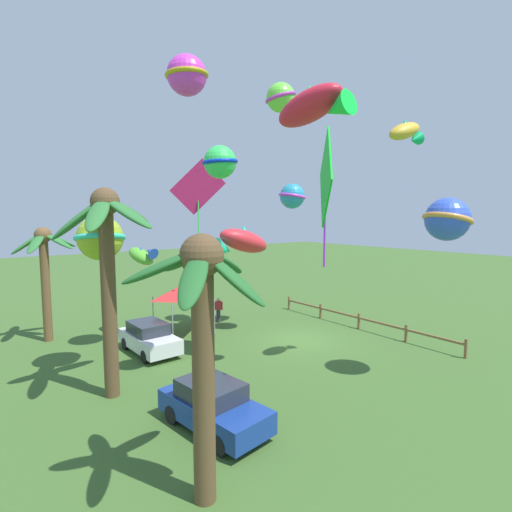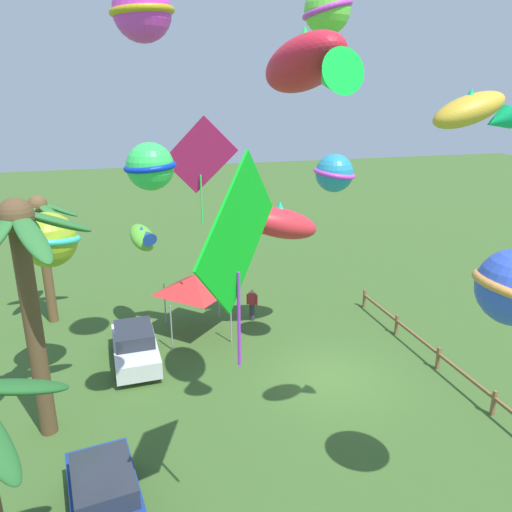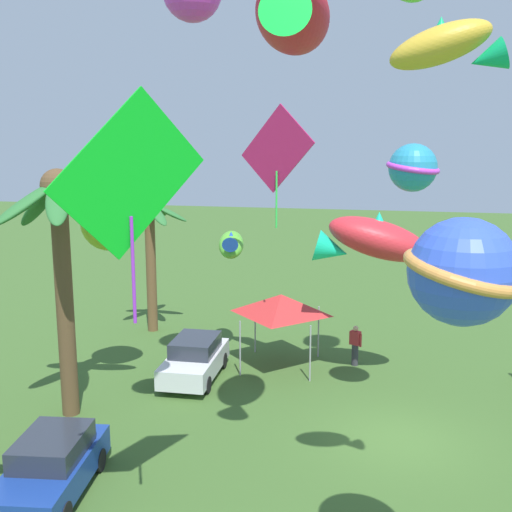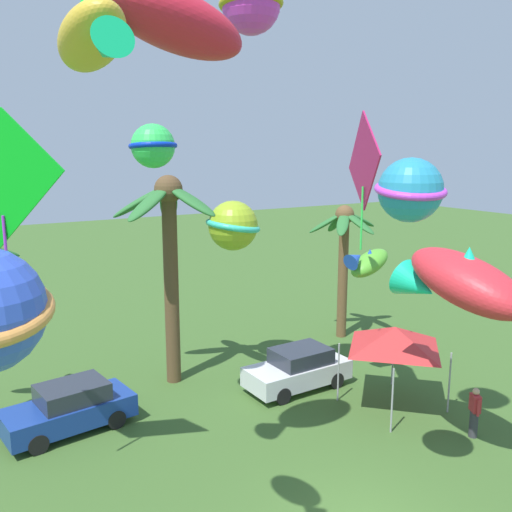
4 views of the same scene
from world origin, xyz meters
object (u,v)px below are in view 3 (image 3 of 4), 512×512
object	(u,v)px
kite_fish_6	(447,46)
kite_ball_2	(148,134)
kite_fish_4	(372,240)
festival_tent	(281,304)
parked_car_0	(52,466)
kite_fish_9	(292,17)
kite_fish_10	(231,244)
kite_diamond_5	(130,178)
palm_tree_0	(150,234)
kite_diamond_3	(277,151)
kite_ball_1	(463,272)
parked_car_1	(195,359)
palm_tree_2	(61,240)
spectator_0	(355,345)
kite_ball_7	(413,168)
kite_ball_0	(109,223)

from	to	relation	value
kite_fish_6	kite_ball_2	bearing A→B (deg)	63.75
kite_fish_4	festival_tent	bearing A→B (deg)	71.15
parked_car_0	kite_fish_9	xyz separation A→B (m)	(1.28, -5.65, 10.46)
kite_fish_4	kite_fish_10	xyz separation A→B (m)	(1.74, 5.44, -0.61)
kite_fish_9	kite_diamond_5	bearing A→B (deg)	140.32
palm_tree_0	kite_diamond_3	world-z (taller)	kite_diamond_3
kite_fish_6	kite_fish_10	distance (m)	14.47
palm_tree_0	kite_ball_1	bearing A→B (deg)	-143.90
parked_car_1	kite_fish_6	bearing A→B (deg)	-139.82
palm_tree_0	kite_fish_6	bearing A→B (deg)	-141.38
palm_tree_2	spectator_0	bearing A→B (deg)	-54.07
kite_diamond_3	kite_ball_7	world-z (taller)	kite_diamond_3
spectator_0	kite_fish_6	world-z (taller)	kite_fish_6
palm_tree_0	parked_car_0	bearing A→B (deg)	-169.02
palm_tree_2	festival_tent	size ratio (longest dim) A/B	2.72
kite_ball_0	palm_tree_2	bearing A→B (deg)	169.75
palm_tree_2	kite_fish_10	world-z (taller)	palm_tree_2
kite_diamond_5	kite_ball_7	distance (m)	9.00
kite_fish_6	kite_fish_10	world-z (taller)	kite_fish_6
spectator_0	kite_diamond_3	bearing A→B (deg)	131.82
kite_ball_0	kite_ball_1	xyz separation A→B (m)	(-9.40, -10.39, 0.79)
palm_tree_2	spectator_0	world-z (taller)	palm_tree_2
kite_diamond_3	palm_tree_0	bearing A→B (deg)	53.38
parked_car_0	kite_diamond_3	size ratio (longest dim) A/B	0.99
parked_car_0	kite_fish_6	xyz separation A→B (m)	(-1.03, -8.69, 9.44)
parked_car_1	kite_fish_4	distance (m)	7.68
kite_ball_0	kite_diamond_3	world-z (taller)	kite_diamond_3
kite_ball_2	kite_diamond_5	bearing A→B (deg)	-162.56
kite_fish_10	kite_fish_4	bearing A→B (deg)	-107.73
spectator_0	kite_fish_4	xyz separation A→B (m)	(-1.79, -0.52, 4.43)
parked_car_1	kite_ball_2	size ratio (longest dim) A/B	2.77
palm_tree_2	kite_fish_9	xyz separation A→B (m)	(-2.97, -7.49, 5.57)
kite_ball_7	parked_car_0	bearing A→B (deg)	122.98
palm_tree_0	parked_car_0	size ratio (longest dim) A/B	1.52
palm_tree_2	festival_tent	world-z (taller)	palm_tree_2
palm_tree_2	kite_ball_1	bearing A→B (deg)	-122.99
festival_tent	kite_ball_0	xyz separation A→B (m)	(-3.21, 5.39, 3.39)
kite_ball_2	kite_ball_0	bearing A→B (deg)	37.15
kite_fish_6	parked_car_1	bearing A→B (deg)	40.18
kite_ball_0	kite_fish_4	size ratio (longest dim) A/B	0.61
kite_ball_1	kite_ball_7	size ratio (longest dim) A/B	1.05
palm_tree_2	palm_tree_0	bearing A→B (deg)	4.48
palm_tree_2	festival_tent	xyz separation A→B (m)	(5.59, -5.82, -3.18)
kite_ball_0	parked_car_1	bearing A→B (deg)	-62.61
festival_tent	kite_diamond_5	xyz separation A→B (m)	(-11.60, 0.85, 5.46)
festival_tent	kite_fish_9	distance (m)	12.35
palm_tree_2	kite_ball_1	size ratio (longest dim) A/B	3.77
kite_ball_7	kite_fish_9	world-z (taller)	kite_fish_9
parked_car_0	kite_ball_7	bearing A→B (deg)	-57.02
kite_ball_0	kite_diamond_5	distance (m)	9.76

